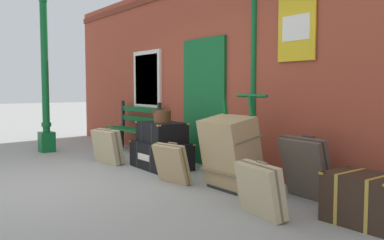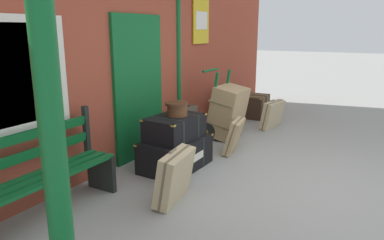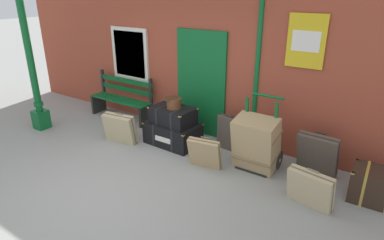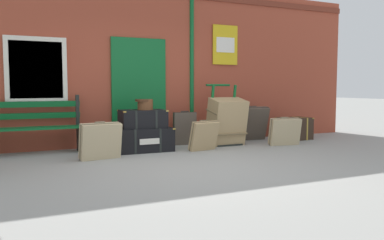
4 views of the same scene
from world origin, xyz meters
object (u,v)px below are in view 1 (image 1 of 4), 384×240
Objects in this scene: suitcase_umber at (172,163)px; steamer_trunk_base at (161,155)px; lamp_post at (45,93)px; large_brown_trunk at (231,152)px; suitcase_oxblood at (260,190)px; steamer_trunk_middle at (162,132)px; platform_bench at (134,130)px; suitcase_brown at (306,168)px; round_hatbox at (162,116)px; suitcase_cream at (107,146)px; corner_trunk at (364,199)px; porters_trolley at (240,167)px; suitcase_charcoal at (220,154)px.

steamer_trunk_base is at bearing 155.64° from suitcase_umber.
lamp_post reaches higher than large_brown_trunk.
suitcase_oxblood is (1.75, -0.07, 0.00)m from suitcase_umber.
steamer_trunk_middle is (-0.00, 0.01, 0.37)m from steamer_trunk_base.
platform_bench reaches higher than suitcase_umber.
platform_bench is 1.86m from steamer_trunk_middle.
suitcase_oxblood is (0.15, -0.88, -0.09)m from suitcase_brown.
suitcase_cream is (-0.92, -0.53, -0.56)m from round_hatbox.
steamer_trunk_base is 1.10m from suitcase_umber.
suitcase_brown is 1.80m from suitcase_umber.
corner_trunk is at bearing 12.48° from suitcase_umber.
steamer_trunk_middle is at bearing -172.42° from suitcase_brown.
steamer_trunk_base is 1.59× the size of suitcase_oxblood.
suitcase_umber is at bearing -140.14° from porters_trolley.
round_hatbox is 1.17m from suitcase_charcoal.
porters_trolley is 1.23m from suitcase_oxblood.
suitcase_brown is at bearing 23.29° from large_brown_trunk.
suitcase_oxblood is at bearing -10.88° from round_hatbox.
suitcase_brown is at bearing 7.58° from steamer_trunk_middle.
suitcase_charcoal is 2.10m from suitcase_cream.
suitcase_brown is at bearing -1.36° from platform_bench.
suitcase_brown is at bearing -1.49° from suitcase_charcoal.
steamer_trunk_middle is 1.23× the size of suitcase_charcoal.
lamp_post is 3.25× the size of large_brown_trunk.
suitcase_cream is at bearing -177.59° from suitcase_umber.
large_brown_trunk is at bearing 154.12° from suitcase_oxblood.
steamer_trunk_middle is 1.19× the size of corner_trunk.
suitcase_cream is (-1.88, -0.93, -0.03)m from suitcase_charcoal.
suitcase_charcoal is 1.98m from suitcase_oxblood.
porters_trolley reaches higher than suitcase_brown.
steamer_trunk_middle is 1.75m from porters_trolley.
suitcase_cream is 1.04× the size of suitcase_oxblood.
steamer_trunk_middle reaches higher than steamer_trunk_base.
suitcase_brown is 1.60m from suitcase_charcoal.
porters_trolley is at bearing 146.95° from suitcase_oxblood.
platform_bench is at bearing 178.72° from suitcase_charcoal.
suitcase_cream is (-0.88, -0.54, -0.29)m from steamer_trunk_middle.
platform_bench is 5.04× the size of round_hatbox.
steamer_trunk_base is at bearing 169.15° from suitcase_oxblood.
suitcase_umber is (0.96, -0.45, -0.58)m from round_hatbox.
lamp_post is at bearing -168.17° from large_brown_trunk.
suitcase_umber reaches higher than corner_trunk.
large_brown_trunk is at bearing 11.83° from lamp_post.
platform_bench is 1.94m from round_hatbox.
suitcase_cream is (-1.88, -0.08, 0.02)m from suitcase_umber.
lamp_post is 1.92× the size of platform_bench.
suitcase_brown reaches higher than suitcase_umber.
suitcase_cream is at bearing -150.22° from round_hatbox.
lamp_post reaches higher than porters_trolley.
platform_bench is 1.87m from steamer_trunk_base.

